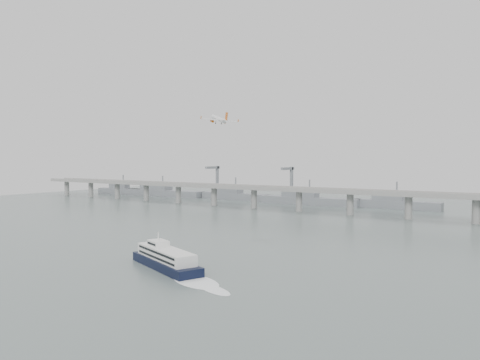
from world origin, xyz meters
The scene contains 5 objects.
ground centered at (0.00, 0.00, 0.00)m, with size 900.00×900.00×0.00m, color slate.
bridge centered at (-1.15, 200.00, 17.65)m, with size 800.00×22.00×23.90m.
distant_fleet centered at (-155.36, 265.08, 6.22)m, with size 453.00×60.90×40.00m.
ferry centered at (22.17, -38.97, 4.21)m, with size 78.22×37.85×15.51m.
airliner centered at (-34.66, 79.40, 78.42)m, with size 28.62×27.13×9.47m.
Camera 1 is at (167.42, -195.40, 50.01)m, focal length 35.00 mm.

